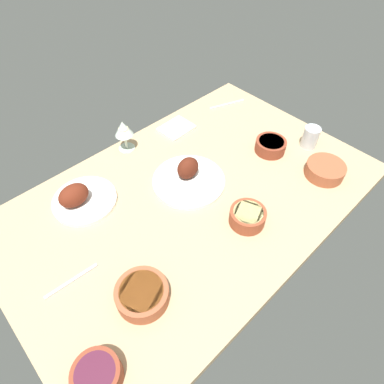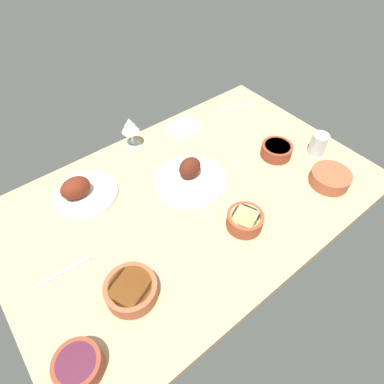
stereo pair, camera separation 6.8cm
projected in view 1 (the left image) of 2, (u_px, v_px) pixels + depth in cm
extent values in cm
cube|color=tan|center=(192.00, 199.00, 123.82)|extent=(140.00, 90.00, 4.00)
cylinder|color=white|center=(189.00, 181.00, 126.22)|extent=(28.19, 28.19, 1.60)
ellipsoid|color=#511E11|center=(188.00, 168.00, 124.01)|extent=(9.15, 6.97, 8.87)
cylinder|color=white|center=(85.00, 200.00, 119.70)|extent=(23.51, 23.51, 1.60)
ellipsoid|color=#602314|center=(74.00, 195.00, 115.28)|extent=(11.06, 8.01, 8.21)
cylinder|color=brown|center=(97.00, 375.00, 79.62)|extent=(12.20, 12.20, 6.04)
cylinder|color=#4C192D|center=(95.00, 373.00, 77.72)|extent=(10.01, 10.01, 1.00)
cylinder|color=#A35133|center=(325.00, 170.00, 127.68)|extent=(15.13, 15.13, 5.24)
cylinder|color=white|center=(327.00, 166.00, 126.09)|extent=(12.41, 12.41, 1.00)
cylinder|color=brown|center=(247.00, 217.00, 112.11)|extent=(12.61, 12.61, 5.71)
cylinder|color=#DBCC7A|center=(248.00, 213.00, 110.34)|extent=(10.34, 10.34, 1.00)
cylinder|color=brown|center=(270.00, 146.00, 137.23)|extent=(12.83, 12.83, 5.30)
cylinder|color=#9E3314|center=(271.00, 142.00, 135.62)|extent=(10.52, 10.52, 1.00)
cylinder|color=#A35133|center=(142.00, 294.00, 93.65)|extent=(15.65, 15.65, 5.51)
cylinder|color=brown|center=(141.00, 291.00, 91.96)|extent=(12.84, 12.84, 1.00)
cylinder|color=silver|center=(127.00, 148.00, 139.97)|extent=(7.00, 7.00, 0.50)
cylinder|color=silver|center=(126.00, 141.00, 137.16)|extent=(1.00, 1.00, 7.00)
cone|color=silver|center=(123.00, 128.00, 132.10)|extent=(7.60, 7.60, 6.50)
cylinder|color=beige|center=(124.00, 131.00, 133.18)|extent=(4.18, 4.18, 2.80)
cylinder|color=silver|center=(310.00, 137.00, 137.88)|extent=(6.74, 6.74, 9.33)
cube|color=white|center=(176.00, 128.00, 148.49)|extent=(15.01, 12.40, 1.20)
cube|color=silver|center=(72.00, 282.00, 98.75)|extent=(17.37, 2.00, 0.80)
cube|color=silver|center=(227.00, 104.00, 161.56)|extent=(18.08, 7.29, 0.80)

